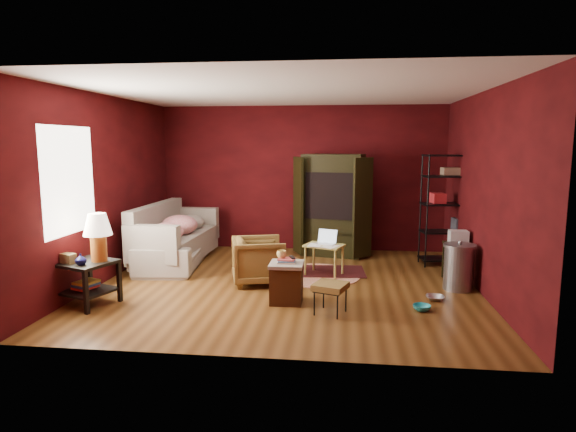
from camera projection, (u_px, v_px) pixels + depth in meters
name	position (u px, v px, depth m)	size (l,w,h in m)	color
room	(284.00, 191.00, 6.93)	(5.54, 5.04, 2.84)	brown
sofa	(176.00, 237.00, 8.42)	(2.33, 0.68, 0.91)	gray
armchair	(259.00, 258.00, 7.18)	(0.74, 0.69, 0.76)	black
pet_bowl_steel	(435.00, 291.00, 6.42)	(0.24, 0.06, 0.24)	#B0B2B8
pet_bowl_turquoise	(422.00, 302.00, 6.02)	(0.22, 0.07, 0.22)	#28B0BD
vase	(81.00, 260.00, 5.99)	(0.14, 0.15, 0.14)	#0C0E40
mug	(282.00, 253.00, 6.27)	(0.13, 0.10, 0.13)	#E9D072
side_table	(93.00, 250.00, 6.18)	(0.77, 0.77, 1.19)	black
sofa_cushions	(173.00, 237.00, 8.41)	(0.97, 2.28, 0.94)	gray
hamper	(287.00, 282.00, 6.31)	(0.44, 0.44, 0.61)	#44230F
footstool	(330.00, 287.00, 5.88)	(0.48, 0.48, 0.38)	black
rug_round	(315.00, 275.00, 7.65)	(1.83, 1.83, 0.01)	beige
rug_oriental	(329.00, 271.00, 7.83)	(1.18, 0.84, 0.01)	#511517
laptop_desk	(324.00, 248.00, 7.58)	(0.69, 0.60, 0.72)	tan
tv_armoire	(333.00, 203.00, 8.92)	(1.46, 0.96, 1.88)	black
wire_shelving	(451.00, 205.00, 8.18)	(0.97, 0.53, 1.90)	black
small_stand	(458.00, 243.00, 7.27)	(0.39, 0.39, 0.78)	black
trash_can	(459.00, 267.00, 6.86)	(0.60, 0.60, 0.71)	gray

